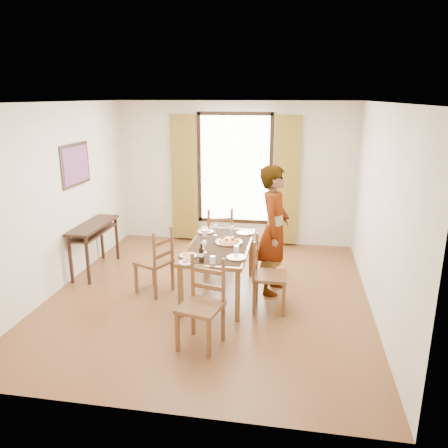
% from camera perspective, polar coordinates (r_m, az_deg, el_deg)
% --- Properties ---
extents(ground, '(5.00, 5.00, 0.00)m').
position_cam_1_polar(ground, '(6.43, -1.88, -9.19)').
color(ground, '#54291A').
rests_on(ground, ground).
extents(room_shell, '(4.60, 5.10, 2.74)m').
position_cam_1_polar(room_shell, '(6.06, -1.82, 4.62)').
color(room_shell, white).
rests_on(room_shell, ground).
extents(console_table, '(0.38, 1.20, 0.80)m').
position_cam_1_polar(console_table, '(7.36, -16.65, -0.85)').
color(console_table, black).
rests_on(console_table, ground).
extents(dining_table, '(0.86, 1.68, 0.76)m').
position_cam_1_polar(dining_table, '(6.21, -0.58, -3.29)').
color(dining_table, brown).
rests_on(dining_table, ground).
extents(chair_west, '(0.58, 0.58, 0.99)m').
position_cam_1_polar(chair_west, '(6.41, -8.92, -5.05)').
color(chair_west, brown).
rests_on(chair_west, ground).
extents(chair_north, '(0.58, 0.58, 1.02)m').
position_cam_1_polar(chair_north, '(7.38, -0.72, -1.81)').
color(chair_north, brown).
rests_on(chair_north, ground).
extents(chair_south, '(0.55, 0.55, 1.03)m').
position_cam_1_polar(chair_south, '(5.05, -2.92, -10.71)').
color(chair_south, brown).
rests_on(chair_south, ground).
extents(chair_east, '(0.45, 0.45, 1.01)m').
position_cam_1_polar(chair_east, '(5.87, 5.68, -6.83)').
color(chair_east, brown).
rests_on(chair_east, ground).
extents(man, '(0.81, 0.64, 1.87)m').
position_cam_1_polar(man, '(6.27, 6.58, -0.85)').
color(man, gray).
rests_on(man, ground).
extents(plate_sw, '(0.27, 0.27, 0.05)m').
position_cam_1_polar(plate_sw, '(5.74, -4.69, -3.99)').
color(plate_sw, silver).
rests_on(plate_sw, dining_table).
extents(plate_se, '(0.27, 0.27, 0.05)m').
position_cam_1_polar(plate_se, '(5.66, 1.65, -4.24)').
color(plate_se, silver).
rests_on(plate_se, dining_table).
extents(plate_nw, '(0.27, 0.27, 0.05)m').
position_cam_1_polar(plate_nw, '(6.73, -2.47, -0.87)').
color(plate_nw, silver).
rests_on(plate_nw, dining_table).
extents(plate_ne, '(0.27, 0.27, 0.05)m').
position_cam_1_polar(plate_ne, '(6.67, 2.78, -1.03)').
color(plate_ne, silver).
rests_on(plate_ne, dining_table).
extents(pasta_platter, '(0.40, 0.40, 0.10)m').
position_cam_1_polar(pasta_platter, '(6.23, 0.63, -2.06)').
color(pasta_platter, '#C65319').
rests_on(pasta_platter, dining_table).
extents(caprese_plate, '(0.20, 0.20, 0.04)m').
position_cam_1_polar(caprese_plate, '(5.53, -4.94, -4.90)').
color(caprese_plate, silver).
rests_on(caprese_plate, dining_table).
extents(wine_glass_a, '(0.08, 0.08, 0.18)m').
position_cam_1_polar(wine_glass_a, '(5.83, -2.60, -2.94)').
color(wine_glass_a, white).
rests_on(wine_glass_a, dining_table).
extents(wine_glass_b, '(0.08, 0.08, 0.18)m').
position_cam_1_polar(wine_glass_b, '(6.49, 1.03, -0.90)').
color(wine_glass_b, white).
rests_on(wine_glass_b, dining_table).
extents(wine_glass_c, '(0.08, 0.08, 0.18)m').
position_cam_1_polar(wine_glass_c, '(6.55, -1.15, -0.75)').
color(wine_glass_c, white).
rests_on(wine_glass_c, dining_table).
extents(tumbler_a, '(0.07, 0.07, 0.10)m').
position_cam_1_polar(tumbler_a, '(5.85, 1.63, -3.32)').
color(tumbler_a, silver).
rests_on(tumbler_a, dining_table).
extents(tumbler_b, '(0.07, 0.07, 0.10)m').
position_cam_1_polar(tumbler_b, '(6.54, -2.56, -1.18)').
color(tumbler_b, silver).
rests_on(tumbler_b, dining_table).
extents(tumbler_c, '(0.07, 0.07, 0.10)m').
position_cam_1_polar(tumbler_c, '(5.48, -1.50, -4.70)').
color(tumbler_c, silver).
rests_on(tumbler_c, dining_table).
extents(wine_bottle, '(0.07, 0.07, 0.25)m').
position_cam_1_polar(wine_bottle, '(5.51, -2.97, -3.77)').
color(wine_bottle, black).
rests_on(wine_bottle, dining_table).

